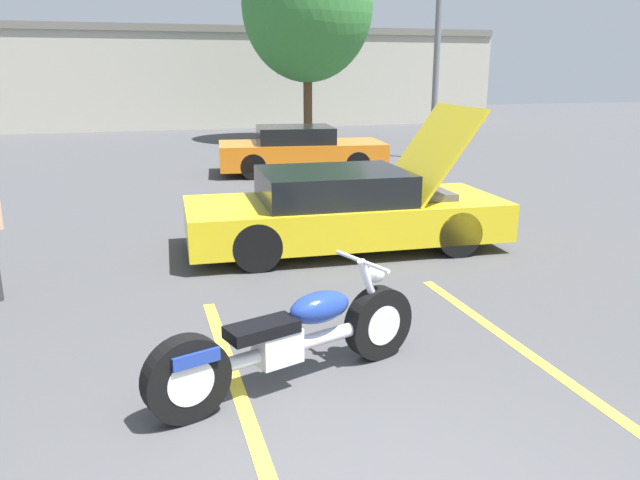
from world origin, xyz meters
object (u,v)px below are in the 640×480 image
at_px(motorcycle, 292,340).
at_px(show_car_hood_open, 346,210).
at_px(light_pole, 441,24).
at_px(parked_car_right_row, 300,151).
at_px(tree_background, 307,5).

distance_m(motorcycle, show_car_hood_open, 4.21).
xyz_separation_m(light_pole, parked_car_right_row, (-4.53, -1.52, -3.21)).
distance_m(tree_background, show_car_hood_open, 14.82).
relative_size(light_pole, tree_background, 0.92).
bearing_deg(show_car_hood_open, parked_car_right_row, 83.52).
bearing_deg(tree_background, light_pole, -66.17).
bearing_deg(parked_car_right_row, motorcycle, -97.87).
bearing_deg(parked_car_right_row, light_pole, 25.85).
height_order(show_car_hood_open, parked_car_right_row, show_car_hood_open).
relative_size(tree_background, parked_car_right_row, 1.71).
relative_size(tree_background, show_car_hood_open, 1.59).
height_order(light_pole, motorcycle, light_pole).
relative_size(tree_background, motorcycle, 3.02).
relative_size(show_car_hood_open, parked_car_right_row, 1.08).
bearing_deg(light_pole, show_car_hood_open, -123.97).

